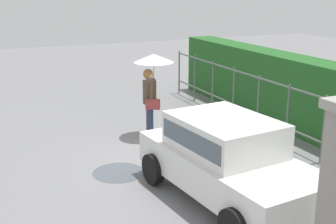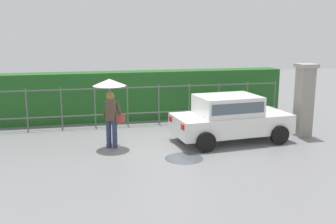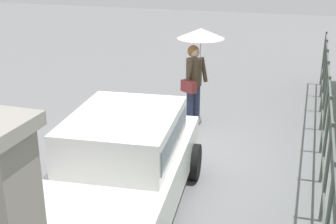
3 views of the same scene
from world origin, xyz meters
TOP-DOWN VIEW (x-y plane):
  - ground_plane at (0.00, 0.00)m, footprint 40.00×40.00m
  - car at (2.10, -0.16)m, footprint 3.87×2.17m
  - pedestrian at (-1.64, -0.04)m, footprint 0.99×0.99m
  - fence_section at (-0.26, 2.58)m, footprint 10.69×0.05m
  - puddle_near at (0.24, -1.57)m, footprint 1.07×1.07m

SIDE VIEW (x-z plane):
  - ground_plane at x=0.00m, z-range 0.00..0.00m
  - puddle_near at x=0.24m, z-range 0.00..0.00m
  - car at x=2.10m, z-range 0.06..1.54m
  - fence_section at x=-0.26m, z-range 0.07..1.57m
  - pedestrian at x=-1.64m, z-range 0.51..2.60m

